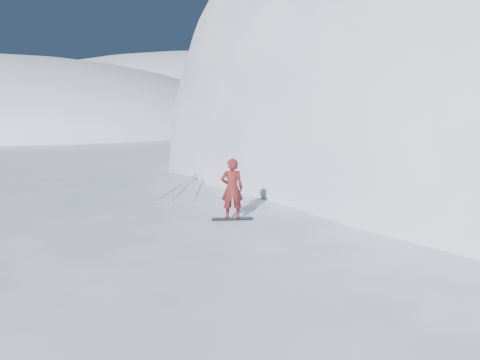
# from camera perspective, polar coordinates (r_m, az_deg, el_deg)

# --- Properties ---
(ground) EXTENTS (400.00, 400.00, 0.00)m
(ground) POSITION_cam_1_polar(r_m,az_deg,el_deg) (14.88, -14.94, -14.52)
(ground) COLOR white
(ground) RESTS_ON ground
(near_ridge) EXTENTS (36.00, 28.00, 4.80)m
(near_ridge) POSITION_cam_1_polar(r_m,az_deg,el_deg) (16.94, -6.83, -10.90)
(near_ridge) COLOR white
(near_ridge) RESTS_ON ground
(peak_shoulder) EXTENTS (28.00, 24.00, 18.00)m
(peak_shoulder) POSITION_cam_1_polar(r_m,az_deg,el_deg) (32.31, 20.05, -0.66)
(peak_shoulder) COLOR white
(peak_shoulder) RESTS_ON ground
(far_ridge_c) EXTENTS (140.00, 90.00, 36.00)m
(far_ridge_c) POSITION_cam_1_polar(r_m,az_deg,el_deg) (130.40, -6.33, 8.65)
(far_ridge_c) COLOR white
(far_ridge_c) RESTS_ON ground
(wind_bumps) EXTENTS (16.00, 14.40, 1.00)m
(wind_bumps) POSITION_cam_1_polar(r_m,az_deg,el_deg) (16.82, -13.00, -11.29)
(wind_bumps) COLOR white
(wind_bumps) RESTS_ON ground
(snowboard) EXTENTS (1.35, 0.69, 0.02)m
(snowboard) POSITION_cam_1_polar(r_m,az_deg,el_deg) (14.03, -1.05, -5.15)
(snowboard) COLOR black
(snowboard) RESTS_ON near_ridge
(snowboarder) EXTENTS (0.84, 0.69, 1.98)m
(snowboarder) POSITION_cam_1_polar(r_m,az_deg,el_deg) (13.78, -1.07, -1.16)
(snowboarder) COLOR maroon
(snowboarder) RESTS_ON snowboard
(board_tracks) EXTENTS (2.06, 5.99, 0.04)m
(board_tracks) POSITION_cam_1_polar(r_m,az_deg,el_deg) (19.20, -6.88, -0.63)
(board_tracks) COLOR silver
(board_tracks) RESTS_ON ground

